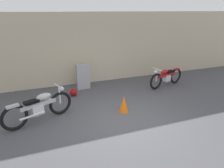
# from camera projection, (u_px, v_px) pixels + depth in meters

# --- Properties ---
(ground_plane) EXTENTS (40.00, 40.00, 0.00)m
(ground_plane) POSITION_uv_depth(u_px,v_px,m) (126.00, 123.00, 6.14)
(ground_plane) COLOR #47474C
(building_wall) EXTENTS (18.00, 0.30, 3.14)m
(building_wall) POSITION_uv_depth(u_px,v_px,m) (90.00, 48.00, 9.21)
(building_wall) COLOR beige
(building_wall) RESTS_ON ground_plane
(stone_marker) EXTENTS (0.56, 0.24, 1.08)m
(stone_marker) POSITION_uv_depth(u_px,v_px,m) (83.00, 77.00, 8.64)
(stone_marker) COLOR #9E9EA3
(stone_marker) RESTS_ON ground_plane
(helmet) EXTENTS (0.29, 0.29, 0.29)m
(helmet) POSITION_uv_depth(u_px,v_px,m) (73.00, 92.00, 8.03)
(helmet) COLOR maroon
(helmet) RESTS_ON ground_plane
(traffic_cone) EXTENTS (0.32, 0.32, 0.55)m
(traffic_cone) POSITION_uv_depth(u_px,v_px,m) (124.00, 104.00, 6.74)
(traffic_cone) COLOR orange
(traffic_cone) RESTS_ON ground_plane
(motorcycle_red) EXTENTS (1.96, 0.75, 0.90)m
(motorcycle_red) POSITION_uv_depth(u_px,v_px,m) (166.00, 77.00, 8.96)
(motorcycle_red) COLOR black
(motorcycle_red) RESTS_ON ground_plane
(motorcycle_silver) EXTENTS (2.06, 1.00, 0.98)m
(motorcycle_silver) POSITION_uv_depth(u_px,v_px,m) (39.00, 107.00, 6.09)
(motorcycle_silver) COLOR black
(motorcycle_silver) RESTS_ON ground_plane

